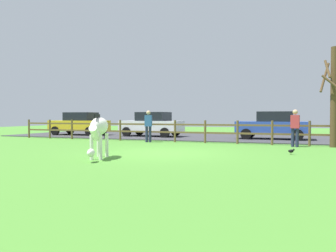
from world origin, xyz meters
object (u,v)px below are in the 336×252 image
object	(u,v)px
zebra	(99,130)
visitor_left_of_tree	(295,126)
parked_car_yellow	(80,123)
visitor_right_of_tree	(148,125)
bare_tree	(334,94)
crow_on_grass	(291,151)
parked_car_blue	(273,125)
parked_car_white	(152,124)

from	to	relation	value
zebra	visitor_left_of_tree	size ratio (longest dim) A/B	1.15
parked_car_yellow	visitor_right_of_tree	distance (m)	7.84
bare_tree	crow_on_grass	xyz separation A→B (m)	(-1.65, -3.60, -2.17)
bare_tree	zebra	distance (m)	10.25
visitor_left_of_tree	parked_car_blue	bearing A→B (deg)	105.72
parked_car_blue	parked_car_yellow	world-z (taller)	same
zebra	visitor_left_of_tree	bearing A→B (deg)	48.75
bare_tree	crow_on_grass	bearing A→B (deg)	-114.65
bare_tree	zebra	bearing A→B (deg)	-136.19
parked_car_yellow	crow_on_grass	bearing A→B (deg)	-26.69
parked_car_blue	zebra	bearing A→B (deg)	-113.04
visitor_right_of_tree	parked_car_yellow	bearing A→B (deg)	151.82
parked_car_white	zebra	bearing A→B (deg)	-74.87
crow_on_grass	parked_car_yellow	world-z (taller)	parked_car_yellow
parked_car_white	visitor_right_of_tree	xyz separation A→B (m)	(1.58, -4.03, 0.06)
bare_tree	parked_car_blue	bearing A→B (deg)	126.01
zebra	visitor_right_of_tree	xyz separation A→B (m)	(-1.33, 6.73, -0.02)
crow_on_grass	visitor_left_of_tree	xyz separation A→B (m)	(0.10, 3.15, 0.78)
parked_car_yellow	visitor_left_of_tree	distance (m)	14.53
visitor_right_of_tree	parked_car_white	bearing A→B (deg)	111.43
crow_on_grass	parked_car_blue	size ratio (longest dim) A/B	0.05
parked_car_blue	parked_car_yellow	bearing A→B (deg)	-178.37
zebra	bare_tree	bearing A→B (deg)	43.81
zebra	parked_car_blue	bearing A→B (deg)	66.96
crow_on_grass	visitor_left_of_tree	size ratio (longest dim) A/B	0.13
bare_tree	parked_car_yellow	bearing A→B (deg)	167.67
visitor_left_of_tree	crow_on_grass	bearing A→B (deg)	-91.76
parked_car_blue	crow_on_grass	bearing A→B (deg)	-81.59
bare_tree	visitor_left_of_tree	xyz separation A→B (m)	(-1.55, -0.44, -1.39)
zebra	crow_on_grass	size ratio (longest dim) A/B	8.74
parked_car_white	visitor_right_of_tree	size ratio (longest dim) A/B	2.49
parked_car_yellow	zebra	bearing A→B (deg)	-51.71
crow_on_grass	parked_car_white	xyz separation A→B (m)	(-8.59, 7.32, 0.72)
parked_car_white	parked_car_blue	distance (m)	7.50
parked_car_yellow	visitor_right_of_tree	xyz separation A→B (m)	(6.91, -3.70, 0.06)
bare_tree	zebra	xyz separation A→B (m)	(-7.33, -7.03, -1.37)
crow_on_grass	parked_car_blue	world-z (taller)	parked_car_blue
parked_car_yellow	bare_tree	bearing A→B (deg)	-12.33
zebra	parked_car_white	world-z (taller)	parked_car_white
parked_car_yellow	parked_car_white	bearing A→B (deg)	3.50
parked_car_white	visitor_left_of_tree	size ratio (longest dim) A/B	2.49
parked_car_blue	parked_car_white	bearing A→B (deg)	-179.69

